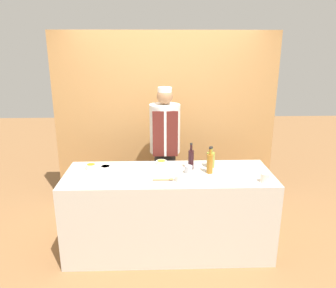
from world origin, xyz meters
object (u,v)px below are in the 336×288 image
at_px(sauce_bowl_yellow, 161,162).
at_px(cup_cream, 265,178).
at_px(sauce_bowl_purple, 106,168).
at_px(sauce_bowl_green, 181,178).
at_px(sauce_bowl_orange, 91,166).
at_px(cutting_board, 128,173).
at_px(cup_steel, 189,169).
at_px(bottle_wine, 191,159).
at_px(bottle_amber, 210,163).
at_px(chef_center, 165,151).
at_px(bottle_oil, 211,159).
at_px(wooden_spoon, 165,180).

height_order(sauce_bowl_yellow, cup_cream, cup_cream).
xyz_separation_m(sauce_bowl_purple, sauce_bowl_green, (0.80, -0.32, 0.01)).
xyz_separation_m(sauce_bowl_orange, cutting_board, (0.42, -0.15, -0.02)).
distance_m(cup_steel, cup_cream, 0.78).
xyz_separation_m(bottle_wine, bottle_amber, (0.19, -0.13, -0.00)).
relative_size(cutting_board, chef_center, 0.18).
bearing_deg(chef_center, sauce_bowl_purple, -140.63).
xyz_separation_m(sauce_bowl_purple, bottle_amber, (1.12, -0.13, 0.09)).
xyz_separation_m(sauce_bowl_orange, cup_cream, (1.80, -0.41, 0.01)).
distance_m(bottle_oil, wooden_spoon, 0.63).
height_order(bottle_oil, cup_cream, bottle_oil).
bearing_deg(sauce_bowl_purple, cup_steel, -7.58).
bearing_deg(cutting_board, sauce_bowl_purple, 153.94).
relative_size(wooden_spoon, chef_center, 0.12).
bearing_deg(chef_center, bottle_wine, -63.62).
bearing_deg(bottle_wine, sauce_bowl_yellow, 154.49).
xyz_separation_m(sauce_bowl_orange, bottle_oil, (1.32, 0.02, 0.06)).
relative_size(bottle_wine, cup_cream, 3.28).
height_order(sauce_bowl_green, bottle_amber, bottle_amber).
bearing_deg(wooden_spoon, bottle_oil, 34.88).
height_order(sauce_bowl_purple, sauce_bowl_orange, sauce_bowl_orange).
bearing_deg(chef_center, cup_cream, -43.63).
bearing_deg(bottle_amber, sauce_bowl_yellow, 151.20).
bearing_deg(cutting_board, bottle_wine, 10.28).
relative_size(sauce_bowl_purple, sauce_bowl_green, 1.04).
height_order(cup_steel, cup_cream, cup_cream).
relative_size(bottle_oil, wooden_spoon, 1.14).
bearing_deg(sauce_bowl_orange, sauce_bowl_yellow, 9.05).
height_order(bottle_wine, chef_center, chef_center).
bearing_deg(sauce_bowl_green, bottle_amber, 30.95).
distance_m(bottle_wine, wooden_spoon, 0.44).
distance_m(cutting_board, cup_steel, 0.64).
xyz_separation_m(bottle_amber, wooden_spoon, (-0.48, -0.18, -0.10)).
distance_m(sauce_bowl_yellow, bottle_amber, 0.59).
relative_size(sauce_bowl_yellow, bottle_amber, 0.42).
bearing_deg(cup_cream, bottle_oil, 138.11).
relative_size(sauce_bowl_orange, wooden_spoon, 0.54).
xyz_separation_m(sauce_bowl_orange, wooden_spoon, (0.81, -0.34, -0.02)).
xyz_separation_m(bottle_wine, wooden_spoon, (-0.29, -0.31, -0.11)).
height_order(sauce_bowl_purple, cutting_board, sauce_bowl_purple).
distance_m(sauce_bowl_green, bottle_oil, 0.52).
height_order(sauce_bowl_orange, bottle_wine, bottle_wine).
bearing_deg(sauce_bowl_orange, cup_cream, -12.79).
height_order(sauce_bowl_green, cup_cream, cup_cream).
distance_m(cutting_board, wooden_spoon, 0.43).
xyz_separation_m(sauce_bowl_green, chef_center, (-0.14, 0.87, -0.00)).
bearing_deg(cup_cream, bottle_amber, 153.86).
bearing_deg(cup_steel, wooden_spoon, -142.43).
bearing_deg(bottle_amber, cup_steel, 177.17).
bearing_deg(chef_center, sauce_bowl_yellow, -97.22).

